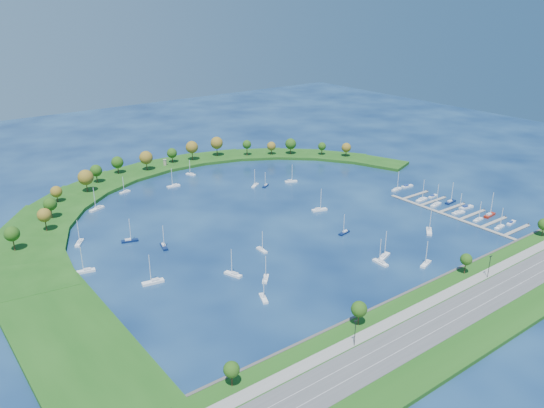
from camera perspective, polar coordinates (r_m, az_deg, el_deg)
ground at (r=301.20m, az=-0.19°, el=-1.19°), size 700.00×700.00×0.00m
south_shoreline at (r=225.42m, az=19.24°, el=-10.42°), size 420.00×43.10×11.60m
breakwater at (r=318.23m, az=-12.21°, el=-0.25°), size 286.74×247.64×2.00m
breakwater_trees at (r=366.63m, az=-10.53°, el=4.31°), size 243.26×91.39×14.67m
harbor_tower at (r=390.00m, az=-11.19°, el=4.32°), size 2.60×2.60×4.28m
dock_system at (r=320.82m, az=18.89°, el=-0.89°), size 24.28×82.00×1.60m
moored_boat_0 at (r=221.10m, az=-0.91°, el=-9.79°), size 4.82×7.81×11.13m
moored_boat_1 at (r=354.30m, az=2.00°, el=2.44°), size 8.29×5.13×11.81m
moored_boat_2 at (r=258.52m, az=11.68°, el=-5.39°), size 9.48×5.44×13.44m
moored_boat_3 at (r=237.62m, az=-12.39°, el=-7.95°), size 9.61×4.15×13.67m
moored_boat_4 at (r=252.80m, az=11.34°, el=-6.01°), size 2.63×8.36×12.17m
moored_boat_5 at (r=372.45m, az=-8.53°, el=3.16°), size 4.63×7.47×10.65m
moored_boat_6 at (r=238.73m, az=-4.10°, el=-7.33°), size 5.07×8.75×12.41m
moored_boat_7 at (r=347.32m, az=-15.20°, el=1.29°), size 7.36×3.63×10.43m
moored_boat_8 at (r=283.24m, az=-19.60°, el=-3.81°), size 6.61×8.23×12.28m
moored_boat_9 at (r=280.55m, az=7.60°, el=-2.94°), size 7.58×3.28×10.78m
moored_boat_10 at (r=256.65m, az=15.87°, el=-6.00°), size 8.49×4.62×12.03m
moored_boat_11 at (r=323.99m, az=-17.92°, el=-0.44°), size 9.70×6.13×13.84m
moored_boat_12 at (r=259.90m, az=-1.09°, el=-4.79°), size 2.30×7.24×10.54m
moored_boat_13 at (r=308.17m, az=4.99°, el=-0.56°), size 9.25×4.92×13.09m
moored_boat_14 at (r=291.03m, az=16.18°, el=-2.71°), size 8.75×7.93×13.59m
moored_boat_15 at (r=268.33m, az=-11.30°, el=-4.34°), size 4.02×8.39×11.90m
moored_boat_16 at (r=346.99m, az=-1.78°, el=2.03°), size 7.67×6.12×11.42m
moored_boat_17 at (r=234.90m, az=-0.68°, el=-7.79°), size 6.62×6.80×10.91m
moored_boat_18 at (r=346.07m, az=-0.68°, el=1.98°), size 6.64×5.04×9.76m
moored_boat_19 at (r=278.27m, az=-14.75°, el=-3.69°), size 8.60×4.57×12.18m
moored_boat_20 at (r=254.56m, az=-19.03°, el=-6.62°), size 8.84×4.30×12.52m
moored_boat_21 at (r=350.95m, az=-10.30°, el=1.92°), size 8.66×3.10×12.47m
docked_boat_0 at (r=308.63m, az=22.80°, el=-2.20°), size 7.82×2.83×11.25m
docked_boat_1 at (r=317.18m, az=23.84°, el=-1.80°), size 7.79×3.24×1.54m
docked_boat_2 at (r=314.44m, az=20.85°, el=-1.49°), size 7.55×2.52×10.94m
docked_boat_3 at (r=322.77m, az=21.90°, el=-1.05°), size 9.52×3.64×13.64m
docked_boat_4 at (r=320.55m, az=18.99°, el=-0.81°), size 8.47×3.56×12.07m
docked_boat_5 at (r=329.98m, az=19.72°, el=-0.32°), size 9.51×3.93×1.88m
docked_boat_6 at (r=328.45m, az=16.84°, el=-0.02°), size 9.20×3.93×13.10m
docked_boat_7 at (r=335.36m, az=18.24°, el=0.25°), size 8.76×3.21×12.61m
docked_boat_8 at (r=334.08m, az=15.45°, el=0.49°), size 8.99×3.25×12.94m
docked_boat_9 at (r=342.09m, az=16.55°, el=0.79°), size 7.84×3.26×1.55m
docked_boat_10 at (r=348.17m, az=12.97°, el=1.56°), size 8.53×3.38×12.19m
docked_boat_11 at (r=355.65m, az=14.01°, el=1.83°), size 8.61×3.39×1.71m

